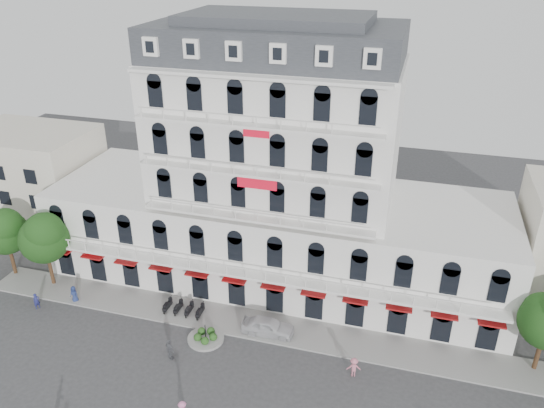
# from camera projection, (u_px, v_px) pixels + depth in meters

# --- Properties ---
(ground) EXTENTS (120.00, 120.00, 0.00)m
(ground) POSITION_uv_depth(u_px,v_px,m) (212.00, 398.00, 40.37)
(ground) COLOR #38383A
(ground) RESTS_ON ground
(sidewalk) EXTENTS (53.00, 4.00, 0.16)m
(sidewalk) POSITION_uv_depth(u_px,v_px,m) (249.00, 324.00, 48.07)
(sidewalk) COLOR gray
(sidewalk) RESTS_ON ground
(main_building) EXTENTS (45.00, 15.00, 25.80)m
(main_building) POSITION_uv_depth(u_px,v_px,m) (276.00, 185.00, 51.41)
(main_building) COLOR silver
(main_building) RESTS_ON ground
(flank_building_west) EXTENTS (14.00, 10.00, 12.00)m
(flank_building_west) POSITION_uv_depth(u_px,v_px,m) (35.00, 180.00, 62.28)
(flank_building_west) COLOR beige
(flank_building_west) RESTS_ON ground
(traffic_island) EXTENTS (3.20, 3.20, 1.60)m
(traffic_island) POSITION_uv_depth(u_px,v_px,m) (206.00, 337.00, 46.15)
(traffic_island) COLOR gray
(traffic_island) RESTS_ON ground
(parked_scooter_row) EXTENTS (4.40, 1.80, 1.10)m
(parked_scooter_row) POSITION_uv_depth(u_px,v_px,m) (184.00, 313.00, 49.50)
(parked_scooter_row) COLOR black
(parked_scooter_row) RESTS_ON ground
(tree_west_outer) EXTENTS (4.50, 4.48, 7.76)m
(tree_west_outer) POSITION_uv_depth(u_px,v_px,m) (5.00, 229.00, 52.95)
(tree_west_outer) COLOR #382314
(tree_west_outer) RESTS_ON ground
(tree_west_inner) EXTENTS (4.76, 4.76, 8.25)m
(tree_west_inner) POSITION_uv_depth(u_px,v_px,m) (44.00, 236.00, 51.14)
(tree_west_inner) COLOR #382314
(tree_west_inner) RESTS_ON ground
(parked_car) EXTENTS (4.76, 2.11, 1.59)m
(parked_car) POSITION_uv_depth(u_px,v_px,m) (268.00, 326.00, 46.63)
(parked_car) COLOR silver
(parked_car) RESTS_ON ground
(pedestrian_left) EXTENTS (0.90, 0.63, 1.75)m
(pedestrian_left) POSITION_uv_depth(u_px,v_px,m) (74.00, 294.00, 50.73)
(pedestrian_left) COLOR navy
(pedestrian_left) RESTS_ON ground
(pedestrian_mid) EXTENTS (1.21, 0.96, 1.92)m
(pedestrian_mid) POSITION_uv_depth(u_px,v_px,m) (170.00, 349.00, 43.76)
(pedestrian_mid) COLOR #595A61
(pedestrian_mid) RESTS_ON ground
(pedestrian_right) EXTENTS (1.23, 0.87, 1.74)m
(pedestrian_right) POSITION_uv_depth(u_px,v_px,m) (354.00, 367.00, 42.06)
(pedestrian_right) COLOR #CC6C81
(pedestrian_right) RESTS_ON ground
(pedestrian_far) EXTENTS (0.62, 0.70, 1.62)m
(pedestrian_far) POSITION_uv_depth(u_px,v_px,m) (37.00, 301.00, 49.87)
(pedestrian_far) COLOR navy
(pedestrian_far) RESTS_ON ground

